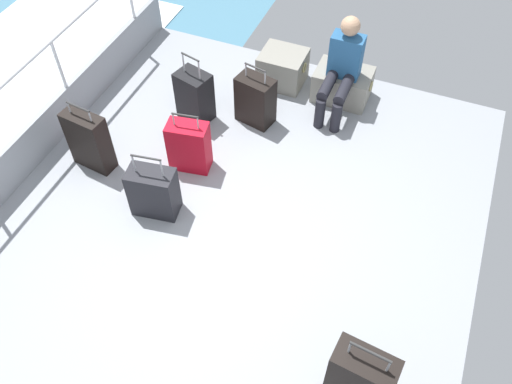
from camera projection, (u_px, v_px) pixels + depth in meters
name	position (u px, v px, depth m)	size (l,w,h in m)	color
ground_plane	(232.00, 228.00, 5.03)	(4.40, 5.20, 0.06)	gray
gunwale_port	(32.00, 146.00, 5.35)	(0.06, 5.20, 0.45)	gray
railing_port	(12.00, 103.00, 4.92)	(0.04, 4.20, 1.02)	silver
cargo_crate_0	(283.00, 68.00, 6.20)	(0.54, 0.45, 0.39)	gray
cargo_crate_1	(342.00, 84.00, 6.03)	(0.65, 0.44, 0.36)	gray
passenger_seated	(342.00, 67.00, 5.64)	(0.34, 0.66, 1.06)	#26598C
suitcase_0	(89.00, 141.00, 5.26)	(0.44, 0.24, 0.77)	black
suitcase_1	(195.00, 96.00, 5.74)	(0.41, 0.34, 0.80)	black
suitcase_2	(154.00, 192.00, 4.93)	(0.46, 0.31, 0.72)	black
suitcase_3	(255.00, 100.00, 5.71)	(0.43, 0.32, 0.71)	black
suitcase_4	(359.00, 381.00, 3.71)	(0.46, 0.27, 0.86)	black
suitcase_5	(189.00, 146.00, 5.28)	(0.43, 0.29, 0.69)	#B70C1E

